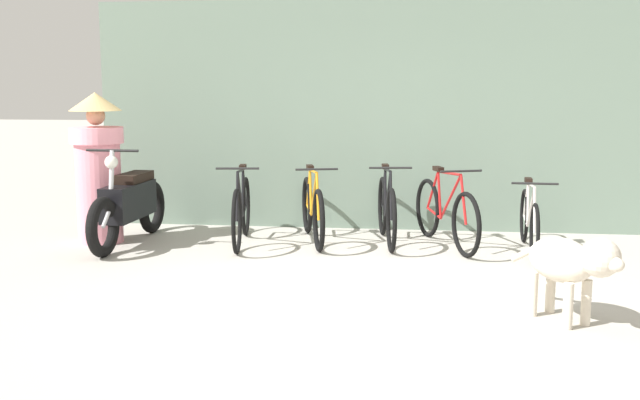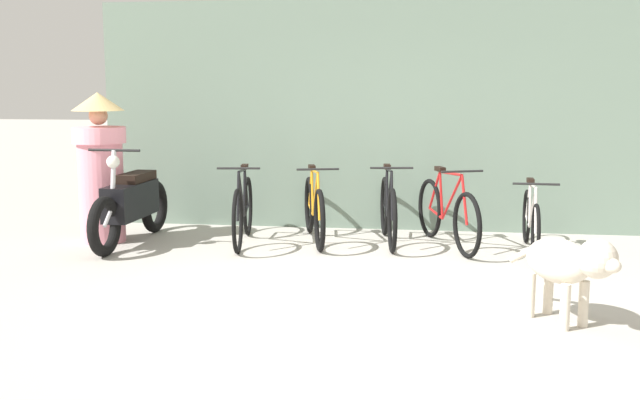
{
  "view_description": "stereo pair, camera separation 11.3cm",
  "coord_description": "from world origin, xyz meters",
  "px_view_note": "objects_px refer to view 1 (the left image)",
  "views": [
    {
      "loc": [
        0.29,
        -5.99,
        1.77
      ],
      "look_at": [
        -0.58,
        1.2,
        0.65
      ],
      "focal_mm": 42.0,
      "sensor_mm": 36.0,
      "label": 1
    },
    {
      "loc": [
        0.41,
        -5.98,
        1.77
      ],
      "look_at": [
        -0.58,
        1.2,
        0.65
      ],
      "focal_mm": 42.0,
      "sensor_mm": 36.0,
      "label": 2
    }
  ],
  "objects_px": {
    "bicycle_4": "(529,221)",
    "motorcycle": "(129,205)",
    "bicycle_3": "(446,214)",
    "stray_dog": "(570,262)",
    "bicycle_0": "(242,211)",
    "bicycle_1": "(313,210)",
    "person_in_robes": "(98,165)",
    "bicycle_2": "(387,211)"
  },
  "relations": [
    {
      "from": "motorcycle",
      "to": "person_in_robes",
      "type": "height_order",
      "value": "person_in_robes"
    },
    {
      "from": "bicycle_0",
      "to": "bicycle_1",
      "type": "distance_m",
      "value": 0.8
    },
    {
      "from": "bicycle_0",
      "to": "stray_dog",
      "type": "relative_size",
      "value": 1.78
    },
    {
      "from": "motorcycle",
      "to": "stray_dog",
      "type": "distance_m",
      "value": 4.89
    },
    {
      "from": "bicycle_1",
      "to": "bicycle_2",
      "type": "xyz_separation_m",
      "value": [
        0.84,
        0.01,
        0.01
      ]
    },
    {
      "from": "bicycle_0",
      "to": "stray_dog",
      "type": "bearing_deg",
      "value": 43.65
    },
    {
      "from": "bicycle_3",
      "to": "bicycle_4",
      "type": "xyz_separation_m",
      "value": [
        0.87,
        -0.17,
        -0.03
      ]
    },
    {
      "from": "bicycle_4",
      "to": "motorcycle",
      "type": "bearing_deg",
      "value": -85.7
    },
    {
      "from": "bicycle_0",
      "to": "stray_dog",
      "type": "xyz_separation_m",
      "value": [
        3.05,
        -2.49,
        0.1
      ]
    },
    {
      "from": "bicycle_0",
      "to": "stray_dog",
      "type": "height_order",
      "value": "bicycle_0"
    },
    {
      "from": "bicycle_1",
      "to": "person_in_robes",
      "type": "bearing_deg",
      "value": -96.9
    },
    {
      "from": "bicycle_1",
      "to": "bicycle_3",
      "type": "distance_m",
      "value": 1.49
    },
    {
      "from": "bicycle_3",
      "to": "stray_dog",
      "type": "bearing_deg",
      "value": -3.15
    },
    {
      "from": "bicycle_1",
      "to": "bicycle_3",
      "type": "relative_size",
      "value": 1.0
    },
    {
      "from": "motorcycle",
      "to": "person_in_robes",
      "type": "relative_size",
      "value": 1.15
    },
    {
      "from": "bicycle_1",
      "to": "person_in_robes",
      "type": "xyz_separation_m",
      "value": [
        -2.38,
        -0.32,
        0.52
      ]
    },
    {
      "from": "motorcycle",
      "to": "bicycle_0",
      "type": "bearing_deg",
      "value": 99.79
    },
    {
      "from": "bicycle_3",
      "to": "bicycle_0",
      "type": "bearing_deg",
      "value": -106.12
    },
    {
      "from": "bicycle_3",
      "to": "bicycle_4",
      "type": "height_order",
      "value": "bicycle_3"
    },
    {
      "from": "person_in_robes",
      "to": "motorcycle",
      "type": "bearing_deg",
      "value": 132.83
    },
    {
      "from": "stray_dog",
      "to": "person_in_robes",
      "type": "distance_m",
      "value": 5.26
    },
    {
      "from": "bicycle_3",
      "to": "bicycle_2",
      "type": "bearing_deg",
      "value": -117.78
    },
    {
      "from": "bicycle_1",
      "to": "bicycle_3",
      "type": "bearing_deg",
      "value": 72.39
    },
    {
      "from": "motorcycle",
      "to": "bicycle_3",
      "type": "bearing_deg",
      "value": 97.54
    },
    {
      "from": "bicycle_4",
      "to": "bicycle_0",
      "type": "bearing_deg",
      "value": -87.87
    },
    {
      "from": "bicycle_0",
      "to": "bicycle_2",
      "type": "xyz_separation_m",
      "value": [
        1.61,
        0.24,
        -0.0
      ]
    },
    {
      "from": "bicycle_0",
      "to": "bicycle_1",
      "type": "relative_size",
      "value": 1.0
    },
    {
      "from": "bicycle_2",
      "to": "motorcycle",
      "type": "bearing_deg",
      "value": -89.85
    },
    {
      "from": "bicycle_0",
      "to": "motorcycle",
      "type": "xyz_separation_m",
      "value": [
        -1.25,
        -0.16,
        0.07
      ]
    },
    {
      "from": "bicycle_2",
      "to": "bicycle_1",
      "type": "bearing_deg",
      "value": -96.99
    },
    {
      "from": "bicycle_3",
      "to": "stray_dog",
      "type": "distance_m",
      "value": 2.76
    },
    {
      "from": "bicycle_4",
      "to": "stray_dog",
      "type": "bearing_deg",
      "value": 0.63
    },
    {
      "from": "bicycle_1",
      "to": "stray_dog",
      "type": "height_order",
      "value": "bicycle_1"
    },
    {
      "from": "motorcycle",
      "to": "person_in_robes",
      "type": "xyz_separation_m",
      "value": [
        -0.37,
        0.06,
        0.44
      ]
    },
    {
      "from": "bicycle_0",
      "to": "bicycle_1",
      "type": "xyz_separation_m",
      "value": [
        0.77,
        0.23,
        -0.01
      ]
    },
    {
      "from": "bicycle_4",
      "to": "person_in_robes",
      "type": "height_order",
      "value": "person_in_robes"
    },
    {
      "from": "bicycle_1",
      "to": "person_in_robes",
      "type": "distance_m",
      "value": 2.46
    },
    {
      "from": "bicycle_2",
      "to": "bicycle_3",
      "type": "relative_size",
      "value": 0.97
    },
    {
      "from": "bicycle_3",
      "to": "motorcycle",
      "type": "bearing_deg",
      "value": -104.87
    },
    {
      "from": "bicycle_0",
      "to": "motorcycle",
      "type": "relative_size",
      "value": 0.86
    },
    {
      "from": "bicycle_4",
      "to": "motorcycle",
      "type": "height_order",
      "value": "motorcycle"
    },
    {
      "from": "bicycle_3",
      "to": "person_in_robes",
      "type": "distance_m",
      "value": 3.91
    }
  ]
}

